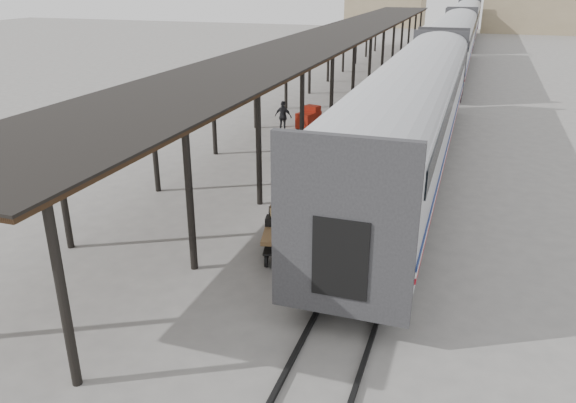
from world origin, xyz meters
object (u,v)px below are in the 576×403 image
(baggage_cart, at_px, (287,231))
(pedestrian, at_px, (283,117))
(porter, at_px, (288,206))
(luggage_tug, at_px, (309,119))

(baggage_cart, height_order, pedestrian, pedestrian)
(baggage_cart, height_order, porter, porter)
(luggage_tug, height_order, pedestrian, pedestrian)
(baggage_cart, height_order, luggage_tug, luggage_tug)
(porter, bearing_deg, luggage_tug, 40.31)
(baggage_cart, relative_size, pedestrian, 1.63)
(baggage_cart, xyz_separation_m, pedestrian, (-4.56, 12.91, 0.16))
(baggage_cart, bearing_deg, pedestrian, 95.94)
(baggage_cart, relative_size, luggage_tug, 1.74)
(luggage_tug, height_order, porter, porter)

